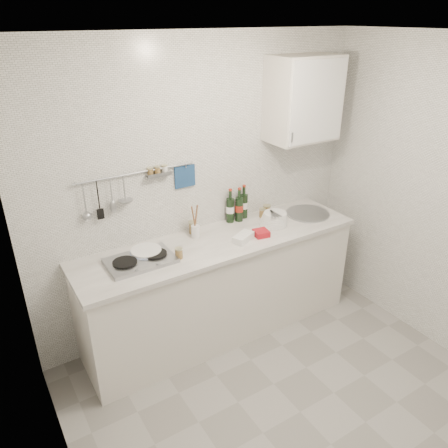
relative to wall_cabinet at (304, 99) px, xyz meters
name	(u,v)px	position (x,y,z in m)	size (l,w,h in m)	color
floor	(300,412)	(-0.90, -1.22, -1.95)	(3.00, 3.00, 0.00)	gray
ceiling	(340,36)	(-0.90, -1.22, 0.55)	(3.00, 3.00, 0.00)	silver
back_wall	(202,191)	(-0.90, 0.18, -0.70)	(3.00, 0.02, 2.50)	silver
wall_left	(58,357)	(-2.40, -1.22, -0.70)	(0.02, 2.80, 2.50)	silver
counter	(221,288)	(-0.89, -0.12, -1.52)	(2.44, 0.64, 0.96)	silver
wall_rail	(134,185)	(-1.50, 0.15, -0.52)	(0.98, 0.09, 0.34)	#93969B
wall_cabinet	(304,99)	(0.00, 0.00, 0.00)	(0.60, 0.38, 0.70)	silver
plate_stack_hob	(145,253)	(-1.53, -0.05, -1.00)	(0.26, 0.26, 0.05)	#4F6DB4
plate_stack_sink	(274,219)	(-0.34, -0.11, -0.98)	(0.26, 0.25, 0.10)	white
wine_bottles	(238,204)	(-0.57, 0.12, -0.87)	(0.23, 0.11, 0.31)	black
butter_dish	(243,238)	(-0.75, -0.24, -1.00)	(0.20, 0.10, 0.06)	white
strawberry_punnet	(261,233)	(-0.58, -0.25, -1.01)	(0.12, 0.12, 0.05)	red
utensil_crock	(195,230)	(-1.06, 0.02, -0.96)	(0.07, 0.07, 0.29)	white
jar_a	(193,227)	(-1.04, 0.10, -0.98)	(0.07, 0.07, 0.11)	olive
jar_b	(267,210)	(-0.29, 0.07, -0.98)	(0.07, 0.07, 0.10)	olive
jar_c	(262,213)	(-0.35, 0.05, -0.99)	(0.06, 0.06, 0.08)	olive
jar_d	(179,253)	(-1.33, -0.22, -0.99)	(0.06, 0.06, 0.09)	olive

